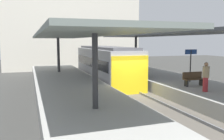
# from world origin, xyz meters

# --- Properties ---
(ground_plane) EXTENTS (80.00, 80.00, 0.00)m
(ground_plane) POSITION_xyz_m (0.00, 0.00, 0.00)
(ground_plane) COLOR #383835
(platform_left) EXTENTS (4.40, 28.00, 1.00)m
(platform_left) POSITION_xyz_m (-3.80, 0.00, 0.50)
(platform_left) COLOR #9E9E99
(platform_left) RESTS_ON ground_plane
(platform_right) EXTENTS (4.40, 28.00, 1.00)m
(platform_right) POSITION_xyz_m (3.80, 0.00, 0.50)
(platform_right) COLOR #9E9E99
(platform_right) RESTS_ON ground_plane
(track_ballast) EXTENTS (3.20, 28.00, 0.20)m
(track_ballast) POSITION_xyz_m (0.00, 0.00, 0.10)
(track_ballast) COLOR #59544C
(track_ballast) RESTS_ON ground_plane
(rail_near_side) EXTENTS (0.08, 28.00, 0.14)m
(rail_near_side) POSITION_xyz_m (-0.72, 0.00, 0.27)
(rail_near_side) COLOR slate
(rail_near_side) RESTS_ON track_ballast
(rail_far_side) EXTENTS (0.08, 28.00, 0.14)m
(rail_far_side) POSITION_xyz_m (0.72, 0.00, 0.27)
(rail_far_side) COLOR slate
(rail_far_side) RESTS_ON track_ballast
(commuter_train) EXTENTS (2.78, 10.82, 3.10)m
(commuter_train) POSITION_xyz_m (0.00, 5.70, 1.73)
(commuter_train) COLOR #ADADB2
(commuter_train) RESTS_ON track_ballast
(canopy_left) EXTENTS (4.18, 21.00, 3.22)m
(canopy_left) POSITION_xyz_m (-3.80, 1.40, 4.10)
(canopy_left) COLOR #333335
(canopy_left) RESTS_ON platform_left
(canopy_right) EXTENTS (4.18, 21.00, 3.39)m
(canopy_right) POSITION_xyz_m (3.80, 1.40, 4.26)
(canopy_right) COLOR #333335
(canopy_right) RESTS_ON platform_right
(platform_bench) EXTENTS (1.40, 0.41, 0.86)m
(platform_bench) POSITION_xyz_m (3.27, -1.97, 1.46)
(platform_bench) COLOR black
(platform_bench) RESTS_ON platform_right
(platform_sign) EXTENTS (0.90, 0.08, 2.21)m
(platform_sign) POSITION_xyz_m (3.99, -0.70, 2.62)
(platform_sign) COLOR #262628
(platform_sign) RESTS_ON platform_right
(passenger_near_bench) EXTENTS (0.36, 0.36, 1.62)m
(passenger_near_bench) POSITION_xyz_m (2.80, -3.62, 1.84)
(passenger_near_bench) COLOR maroon
(passenger_near_bench) RESTS_ON platform_right
(station_building_backdrop) EXTENTS (18.00, 6.00, 11.00)m
(station_building_backdrop) POSITION_xyz_m (-0.49, 20.00, 5.50)
(station_building_backdrop) COLOR beige
(station_building_backdrop) RESTS_ON ground_plane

